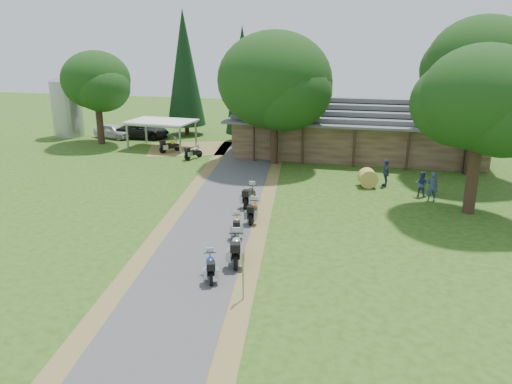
% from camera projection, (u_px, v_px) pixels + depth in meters
% --- Properties ---
extents(ground, '(120.00, 120.00, 0.00)m').
position_uv_depth(ground, '(192.00, 265.00, 22.29)').
color(ground, '#264A15').
rests_on(ground, ground).
extents(driveway, '(51.95, 51.95, 0.00)m').
position_uv_depth(driveway, '(210.00, 231.00, 26.11)').
color(driveway, '#464648').
rests_on(driveway, ground).
extents(lodge, '(21.40, 9.40, 4.90)m').
position_uv_depth(lodge, '(358.00, 126.00, 42.45)').
color(lodge, brown).
rests_on(lodge, ground).
extents(silo, '(3.22, 3.22, 6.02)m').
position_uv_depth(silo, '(67.00, 106.00, 50.25)').
color(silo, gray).
rests_on(silo, ground).
extents(carport, '(6.06, 4.28, 2.51)m').
position_uv_depth(carport, '(162.00, 134.00, 45.28)').
color(carport, silver).
rests_on(carport, ground).
extents(car_white_sedan, '(3.59, 5.83, 1.81)m').
position_uv_depth(car_white_sedan, '(113.00, 129.00, 49.84)').
color(car_white_sedan, silver).
rests_on(car_white_sedan, ground).
extents(car_dark_suv, '(2.92, 5.94, 2.21)m').
position_uv_depth(car_dark_suv, '(142.00, 127.00, 49.71)').
color(car_dark_suv, black).
rests_on(car_dark_suv, ground).
extents(motorcycle_row_a, '(1.11, 1.77, 1.15)m').
position_uv_depth(motorcycle_row_a, '(210.00, 265.00, 20.93)').
color(motorcycle_row_a, navy).
rests_on(motorcycle_row_a, ground).
extents(motorcycle_row_b, '(1.15, 2.17, 1.41)m').
position_uv_depth(motorcycle_row_b, '(236.00, 247.00, 22.39)').
color(motorcycle_row_b, '#9C9EA3').
rests_on(motorcycle_row_b, ground).
extents(motorcycle_row_c, '(0.97, 1.76, 1.15)m').
position_uv_depth(motorcycle_row_c, '(237.00, 225.00, 25.42)').
color(motorcycle_row_c, '#CAAA08').
rests_on(motorcycle_row_c, ground).
extents(motorcycle_row_d, '(0.72, 1.84, 1.23)m').
position_uv_depth(motorcycle_row_d, '(253.00, 210.00, 27.44)').
color(motorcycle_row_d, '#BE3D0C').
rests_on(motorcycle_row_d, ground).
extents(motorcycle_row_e, '(0.69, 1.98, 1.34)m').
position_uv_depth(motorcycle_row_e, '(250.00, 195.00, 29.95)').
color(motorcycle_row_e, black).
rests_on(motorcycle_row_e, ground).
extents(motorcycle_carport_a, '(1.59, 1.89, 1.29)m').
position_uv_depth(motorcycle_carport_a, '(170.00, 145.00, 43.77)').
color(motorcycle_carport_a, yellow).
rests_on(motorcycle_carport_a, ground).
extents(motorcycle_carport_b, '(1.26, 1.76, 1.16)m').
position_uv_depth(motorcycle_carport_b, '(193.00, 152.00, 41.44)').
color(motorcycle_carport_b, slate).
rests_on(motorcycle_carport_b, ground).
extents(person_a, '(0.67, 0.52, 2.20)m').
position_uv_depth(person_a, '(433.00, 184.00, 30.63)').
color(person_a, navy).
rests_on(person_a, ground).
extents(person_b, '(0.66, 0.57, 1.92)m').
position_uv_depth(person_b, '(422.00, 182.00, 31.60)').
color(person_b, navy).
rests_on(person_b, ground).
extents(person_c, '(0.52, 0.67, 2.16)m').
position_uv_depth(person_c, '(386.00, 171.00, 33.73)').
color(person_c, navy).
rests_on(person_c, ground).
extents(hay_bale, '(1.42, 1.34, 1.22)m').
position_uv_depth(hay_bale, '(368.00, 178.00, 33.72)').
color(hay_bale, olive).
rests_on(hay_bale, ground).
extents(sign_post, '(0.36, 0.06, 2.00)m').
position_uv_depth(sign_post, '(243.00, 276.00, 19.03)').
color(sign_post, gray).
rests_on(sign_post, ground).
extents(oak_lodge_left, '(8.82, 8.82, 10.57)m').
position_uv_depth(oak_lodge_left, '(275.00, 97.00, 38.57)').
color(oak_lodge_left, black).
rests_on(oak_lodge_left, ground).
extents(oak_lodge_right, '(7.66, 7.66, 12.89)m').
position_uv_depth(oak_lodge_right, '(480.00, 86.00, 34.88)').
color(oak_lodge_right, black).
rests_on(oak_lodge_right, ground).
extents(oak_driveway, '(6.82, 6.82, 10.63)m').
position_uv_depth(oak_driveway, '(480.00, 121.00, 27.33)').
color(oak_driveway, black).
rests_on(oak_driveway, ground).
extents(oak_silo, '(6.25, 6.25, 9.59)m').
position_uv_depth(oak_silo, '(97.00, 93.00, 46.06)').
color(oak_silo, black).
rests_on(oak_silo, ground).
extents(cedar_near, '(3.33, 3.33, 10.81)m').
position_uv_depth(cedar_near, '(243.00, 85.00, 46.81)').
color(cedar_near, black).
rests_on(cedar_near, ground).
extents(cedar_far, '(3.92, 3.92, 12.47)m').
position_uv_depth(cedar_far, '(185.00, 73.00, 50.08)').
color(cedar_far, black).
rests_on(cedar_far, ground).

